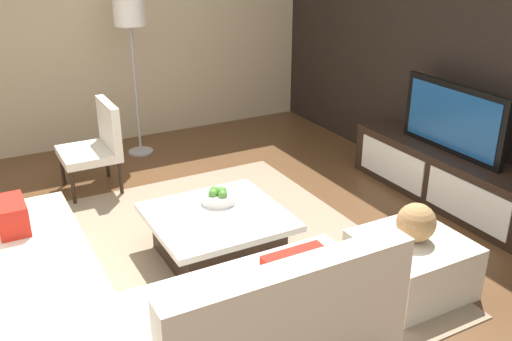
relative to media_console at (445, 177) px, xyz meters
name	(u,v)px	position (x,y,z in m)	size (l,w,h in m)	color
ground_plane	(212,266)	(0.00, -2.40, -0.25)	(14.00, 14.00, 0.00)	brown
feature_wall_back	(487,50)	(0.00, 0.30, 1.15)	(6.40, 0.12, 2.80)	black
side_wall_left	(108,22)	(-3.20, -2.20, 1.15)	(0.12, 5.20, 2.80)	#C6B28E
area_rug	(207,259)	(-0.10, -2.40, -0.24)	(3.14, 2.76, 0.01)	gray
media_console	(445,177)	(0.00, 0.00, 0.00)	(2.08, 0.48, 0.50)	black
television	(453,119)	(0.00, 0.00, 0.57)	(1.15, 0.06, 0.63)	black
sectional_couch	(114,307)	(0.52, -3.28, 0.02)	(2.46, 2.34, 0.79)	silver
coffee_table	(218,234)	(-0.10, -2.30, -0.05)	(0.96, 1.01, 0.38)	black
accent_chair_near	(98,142)	(-1.84, -2.76, 0.24)	(0.57, 0.53, 0.87)	black
floor_lamp	(130,20)	(-2.59, -2.12, 1.25)	(0.33, 0.33, 1.76)	#A5A5AA
ottoman	(411,264)	(0.94, -1.27, -0.05)	(0.70, 0.70, 0.40)	silver
fruit_bowl	(219,197)	(-0.28, -2.20, 0.18)	(0.28, 0.28, 0.13)	silver
decorative_ball	(416,222)	(0.94, -1.27, 0.29)	(0.27, 0.27, 0.27)	#AD8451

